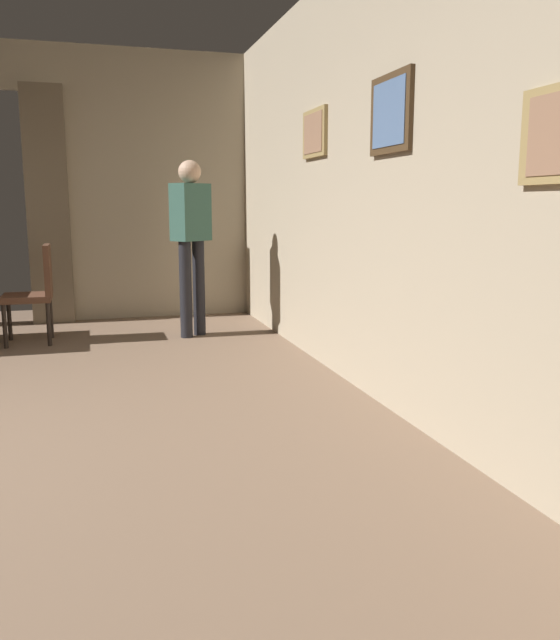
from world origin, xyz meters
The scene contains 3 objects.
wall_right centered at (3.20, 0.00, 1.50)m, with size 0.16×8.40×3.00m.
chair_mid_right centered at (0.83, 2.96, 0.52)m, with size 0.44×0.44×0.93m.
person_waiter_by_doorway centered at (2.29, 2.87, 1.02)m, with size 0.42×0.39×1.72m.
Camera 1 is at (1.34, -3.55, 1.30)m, focal length 36.70 mm.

